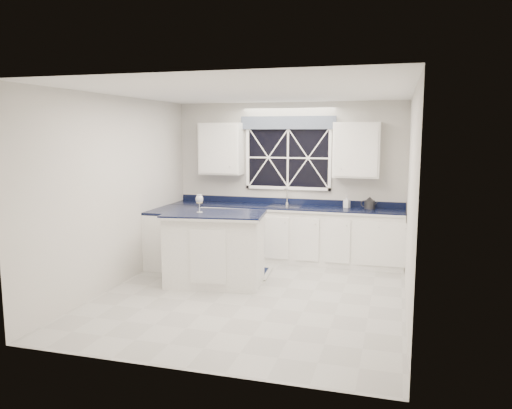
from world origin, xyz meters
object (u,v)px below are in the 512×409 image
(dishwasher, at_px, (224,233))
(kettle, at_px, (369,203))
(faucet, at_px, (287,196))
(island, at_px, (215,248))
(soap_bottle, at_px, (347,202))
(wine_glass, at_px, (199,200))

(dishwasher, xyz_separation_m, kettle, (2.51, 0.11, 0.62))
(dishwasher, bearing_deg, faucet, 10.02)
(dishwasher, relative_size, faucet, 2.72)
(dishwasher, bearing_deg, island, -74.77)
(dishwasher, distance_m, kettle, 2.59)
(soap_bottle, bearing_deg, faucet, 177.11)
(kettle, bearing_deg, soap_bottle, -177.71)
(faucet, height_order, kettle, faucet)
(dishwasher, height_order, soap_bottle, soap_bottle)
(dishwasher, height_order, faucet, faucet)
(island, distance_m, kettle, 2.73)
(kettle, distance_m, wine_glass, 2.88)
(kettle, bearing_deg, island, -133.30)
(faucet, xyz_separation_m, soap_bottle, (1.04, -0.05, -0.06))
(faucet, distance_m, island, 2.00)
(dishwasher, bearing_deg, soap_bottle, 3.80)
(island, relative_size, soap_bottle, 7.55)
(soap_bottle, bearing_deg, wine_glass, -137.14)
(dishwasher, relative_size, kettle, 2.92)
(dishwasher, xyz_separation_m, island, (0.44, -1.60, 0.12))
(island, bearing_deg, faucet, 62.43)
(kettle, distance_m, soap_bottle, 0.37)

